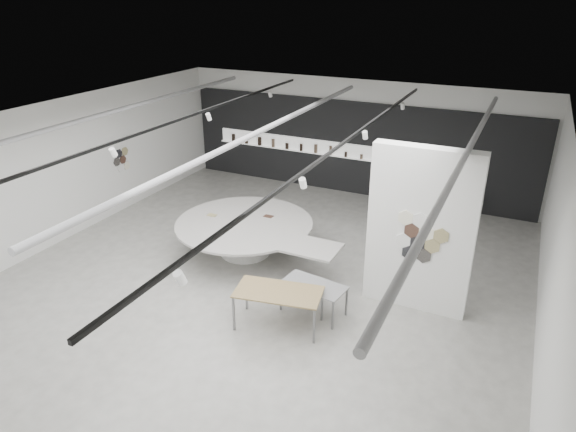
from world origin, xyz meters
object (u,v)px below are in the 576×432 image
at_px(partition_column, 421,231).
at_px(display_island, 247,234).
at_px(sample_table_stone, 314,287).
at_px(sample_table_wood, 278,294).
at_px(kitchen_counter, 434,195).

bearing_deg(partition_column, display_island, 173.81).
bearing_deg(display_island, sample_table_stone, -32.75).
relative_size(display_island, sample_table_wood, 2.42).
distance_m(partition_column, kitchen_counter, 5.69).
relative_size(partition_column, display_island, 0.79).
bearing_deg(sample_table_wood, kitchen_counter, 77.19).
bearing_deg(kitchen_counter, display_island, -119.71).
distance_m(partition_column, display_island, 4.66).
bearing_deg(display_island, sample_table_wood, -48.24).
distance_m(display_island, sample_table_wood, 3.25).
relative_size(sample_table_wood, sample_table_stone, 1.31).
height_order(sample_table_stone, kitchen_counter, kitchen_counter).
relative_size(partition_column, sample_table_wood, 1.91).
xyz_separation_m(partition_column, kitchen_counter, (-0.63, 5.51, -1.28)).
distance_m(sample_table_wood, kitchen_counter, 7.67).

